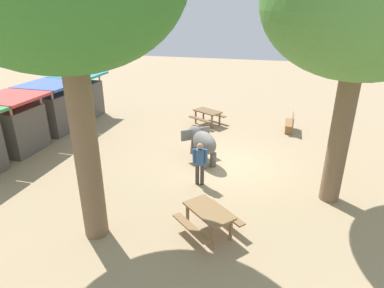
% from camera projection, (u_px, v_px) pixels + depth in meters
% --- Properties ---
extents(ground_plane, '(60.00, 60.00, 0.00)m').
position_uv_depth(ground_plane, '(227.00, 165.00, 13.53)').
color(ground_plane, tan).
extents(elephant, '(1.87, 1.81, 1.37)m').
position_uv_depth(elephant, '(202.00, 142.00, 13.54)').
color(elephant, slate).
rests_on(elephant, ground_plane).
extents(person_handler, '(0.32, 0.51, 1.62)m').
position_uv_depth(person_handler, '(200.00, 161.00, 11.73)').
color(person_handler, '#3F3833').
rests_on(person_handler, ground_plane).
extents(shade_tree_secondary, '(6.13, 5.62, 8.39)m').
position_uv_depth(shade_tree_secondary, '(365.00, 1.00, 8.80)').
color(shade_tree_secondary, brown).
rests_on(shade_tree_secondary, ground_plane).
extents(wooden_bench, '(1.41, 0.43, 0.88)m').
position_uv_depth(wooden_bench, '(291.00, 123.00, 17.08)').
color(wooden_bench, olive).
rests_on(wooden_bench, ground_plane).
extents(picnic_table_near, '(2.03, 2.03, 0.78)m').
position_uv_depth(picnic_table_near, '(208.00, 114.00, 18.04)').
color(picnic_table_near, brown).
rests_on(picnic_table_near, ground_plane).
extents(picnic_table_far, '(2.10, 2.10, 0.78)m').
position_uv_depth(picnic_table_far, '(209.00, 215.00, 9.26)').
color(picnic_table_far, olive).
rests_on(picnic_table_far, ground_plane).
extents(market_stall_red, '(2.50, 2.50, 2.52)m').
position_uv_depth(market_stall_red, '(16.00, 127.00, 14.50)').
color(market_stall_red, '#59514C').
rests_on(market_stall_red, ground_plane).
extents(market_stall_blue, '(2.50, 2.50, 2.52)m').
position_uv_depth(market_stall_blue, '(53.00, 110.00, 16.82)').
color(market_stall_blue, '#59514C').
rests_on(market_stall_blue, ground_plane).
extents(market_stall_teal, '(2.50, 2.50, 2.52)m').
position_uv_depth(market_stall_teal, '(81.00, 98.00, 19.14)').
color(market_stall_teal, '#59514C').
rests_on(market_stall_teal, ground_plane).
extents(feed_bucket, '(0.36, 0.36, 0.32)m').
position_uv_depth(feed_bucket, '(195.00, 144.00, 15.21)').
color(feed_bucket, gray).
rests_on(feed_bucket, ground_plane).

